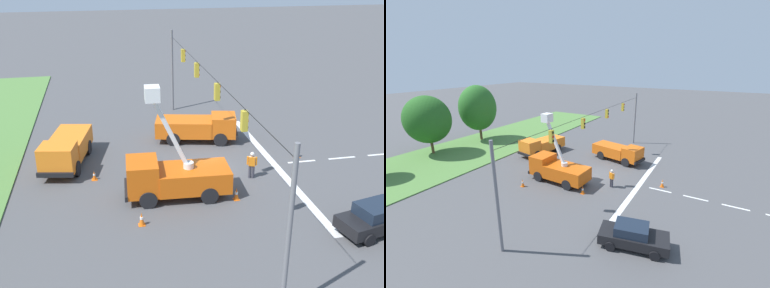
% 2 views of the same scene
% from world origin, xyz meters
% --- Properties ---
extents(ground_plane, '(200.00, 200.00, 0.00)m').
position_xyz_m(ground_plane, '(0.00, 0.00, 0.00)').
color(ground_plane, '#4C4C4F').
extents(lane_markings, '(17.60, 15.25, 0.01)m').
position_xyz_m(lane_markings, '(0.00, -6.24, 0.00)').
color(lane_markings, silver).
rests_on(lane_markings, ground).
extents(signal_gantry, '(26.20, 0.33, 7.20)m').
position_xyz_m(signal_gantry, '(0.06, -0.00, 4.58)').
color(signal_gantry, slate).
rests_on(signal_gantry, ground).
extents(utility_truck_bucket_lift, '(2.73, 6.16, 6.64)m').
position_xyz_m(utility_truck_bucket_lift, '(-2.98, 2.60, 1.38)').
color(utility_truck_bucket_lift, '#D6560F').
rests_on(utility_truck_bucket_lift, ground).
extents(utility_truck_support_near, '(3.54, 6.45, 2.04)m').
position_xyz_m(utility_truck_support_near, '(5.20, -0.62, 1.12)').
color(utility_truck_support_near, orange).
rests_on(utility_truck_support_near, ground).
extents(utility_truck_support_far, '(6.46, 3.41, 2.18)m').
position_xyz_m(utility_truck_support_far, '(2.73, 8.87, 1.16)').
color(utility_truck_support_far, orange).
rests_on(utility_truck_support_far, ground).
extents(sedan_black, '(2.59, 4.57, 1.56)m').
position_xyz_m(sedan_black, '(-8.60, -6.92, 0.79)').
color(sedan_black, black).
rests_on(sedan_black, ground).
extents(road_worker, '(0.38, 0.61, 1.77)m').
position_xyz_m(road_worker, '(-1.62, -2.59, 1.00)').
color(road_worker, '#383842').
rests_on(road_worker, ground).
extents(traffic_cone_foreground_left, '(0.36, 0.36, 0.75)m').
position_xyz_m(traffic_cone_foreground_left, '(-5.68, 4.74, 0.37)').
color(traffic_cone_foreground_left, orange).
rests_on(traffic_cone_foreground_left, ground).
extents(traffic_cone_foreground_right, '(0.36, 0.36, 0.62)m').
position_xyz_m(traffic_cone_foreground_right, '(0.09, 7.12, 0.30)').
color(traffic_cone_foreground_right, orange).
rests_on(traffic_cone_foreground_right, ground).
extents(traffic_cone_mid_left, '(0.36, 0.36, 0.79)m').
position_xyz_m(traffic_cone_mid_left, '(0.75, -6.76, 0.39)').
color(traffic_cone_mid_left, orange).
rests_on(traffic_cone_mid_left, ground).
extents(traffic_cone_mid_right, '(0.36, 0.36, 0.58)m').
position_xyz_m(traffic_cone_mid_right, '(7.93, 1.98, 0.27)').
color(traffic_cone_mid_right, orange).
rests_on(traffic_cone_mid_right, ground).
extents(traffic_cone_near_bucket, '(0.36, 0.36, 0.75)m').
position_xyz_m(traffic_cone_near_bucket, '(-4.10, -0.86, 0.37)').
color(traffic_cone_near_bucket, orange).
rests_on(traffic_cone_near_bucket, ground).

